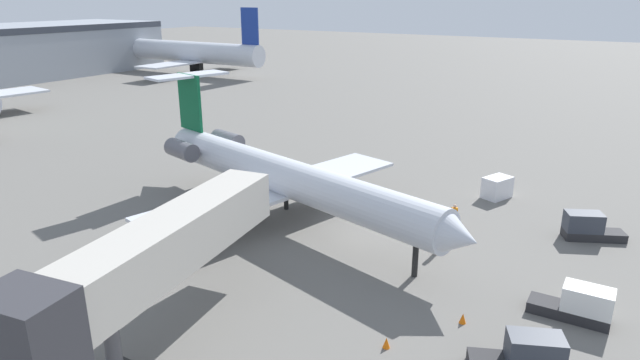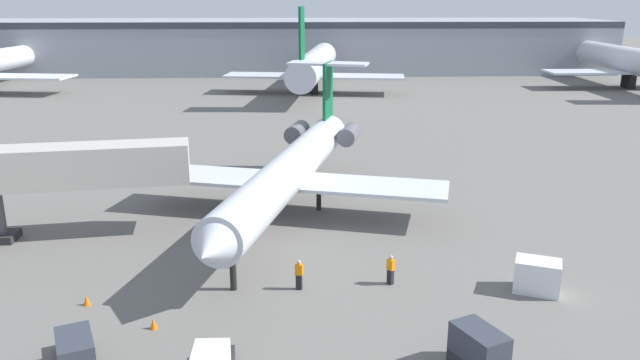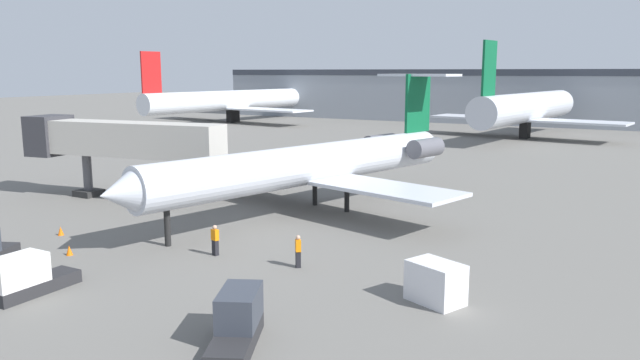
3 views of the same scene
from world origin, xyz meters
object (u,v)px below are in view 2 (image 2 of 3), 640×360
baggage_tug_trailing (484,356)px  cargo_container_uld (537,276)px  regional_jet (293,166)px  parked_airliner_west_mid (314,65)px  baggage_tug_spare (76,355)px  jet_bridge (36,169)px  traffic_cone_mid (153,323)px  ground_crew_loader (299,274)px  parked_airliner_centre (632,62)px  ground_crew_marshaller (391,269)px  traffic_cone_near (87,300)px

baggage_tug_trailing → cargo_container_uld: baggage_tug_trailing is taller
regional_jet → parked_airliner_west_mid: parked_airliner_west_mid is taller
regional_jet → baggage_tug_spare: 21.71m
jet_bridge → baggage_tug_trailing: bearing=-33.9°
jet_bridge → cargo_container_uld: bearing=-16.9°
jet_bridge → traffic_cone_mid: (9.61, -11.97, -4.39)m
ground_crew_loader → baggage_tug_spare: bearing=-141.7°
baggage_tug_spare → jet_bridge: bearing=114.9°
jet_bridge → parked_airliner_centre: size_ratio=0.51×
ground_crew_marshaller → cargo_container_uld: 7.75m
ground_crew_marshaller → traffic_cone_mid: bearing=-160.2°
parked_airliner_west_mid → jet_bridge: bearing=-107.8°
jet_bridge → baggage_tug_trailing: size_ratio=4.06×
ground_crew_marshaller → parked_airliner_centre: bearing=54.6°
traffic_cone_near → traffic_cone_mid: same height
ground_crew_marshaller → cargo_container_uld: (7.66, -1.20, 0.03)m
baggage_tug_trailing → cargo_container_uld: size_ratio=1.54×
cargo_container_uld → traffic_cone_near: cargo_container_uld is taller
regional_jet → traffic_cone_near: size_ratio=56.07×
regional_jet → traffic_cone_near: regional_jet is taller
ground_crew_loader → traffic_cone_near: ground_crew_loader is taller
baggage_tug_trailing → traffic_cone_near: baggage_tug_trailing is taller
jet_bridge → traffic_cone_mid: bearing=-51.2°
baggage_tug_spare → parked_airliner_centre: (65.82, 80.19, 3.64)m
jet_bridge → parked_airliner_centre: (73.02, 64.70, -0.18)m
baggage_tug_spare → traffic_cone_near: 6.24m
baggage_tug_trailing → parked_airliner_centre: (48.86, 80.96, 3.64)m
ground_crew_marshaller → parked_airliner_west_mid: (-2.00, 68.76, 3.63)m
jet_bridge → traffic_cone_near: 11.88m
traffic_cone_mid → parked_airliner_centre: size_ratio=0.02×
baggage_tug_trailing → parked_airliner_west_mid: 77.57m
traffic_cone_mid → cargo_container_uld: bearing=9.0°
traffic_cone_near → traffic_cone_mid: (3.91, -2.51, 0.00)m
regional_jet → parked_airliner_centre: (56.74, 60.65, 0.95)m
regional_jet → ground_crew_marshaller: 13.13m
jet_bridge → baggage_tug_trailing: (24.17, -16.26, -3.83)m
baggage_tug_spare → parked_airliner_west_mid: (12.35, 76.58, 3.65)m
ground_crew_loader → baggage_tug_spare: baggage_tug_spare is taller
baggage_tug_trailing → regional_jet: bearing=111.2°
ground_crew_marshaller → traffic_cone_mid: 12.71m
cargo_container_uld → parked_airliner_west_mid: 70.72m
ground_crew_loader → traffic_cone_near: size_ratio=3.07×
traffic_cone_near → regional_jet: bearing=51.9°
ground_crew_loader → baggage_tug_trailing: size_ratio=0.40×
ground_crew_marshaller → ground_crew_loader: same height
baggage_tug_trailing → traffic_cone_mid: baggage_tug_trailing is taller
ground_crew_loader → parked_airliner_centre: (56.47, 72.80, 3.63)m
jet_bridge → ground_crew_loader: (16.55, -8.10, -3.81)m
baggage_tug_trailing → traffic_cone_near: size_ratio=7.67×
ground_crew_marshaller → cargo_container_uld: cargo_container_uld is taller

